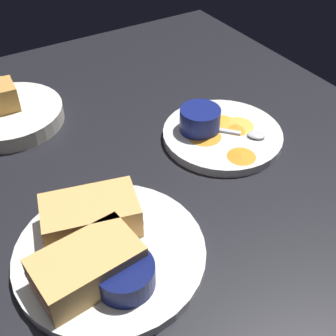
% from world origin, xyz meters
% --- Properties ---
extents(ground_plane, '(1.10, 1.10, 0.03)m').
position_xyz_m(ground_plane, '(0.00, 0.00, -0.01)').
color(ground_plane, black).
extents(plate_sandwich_main, '(0.26, 0.26, 0.02)m').
position_xyz_m(plate_sandwich_main, '(-0.06, -0.13, 0.01)').
color(plate_sandwich_main, silver).
rests_on(plate_sandwich_main, ground_plane).
extents(sandwich_half_near, '(0.15, 0.11, 0.05)m').
position_xyz_m(sandwich_half_near, '(-0.07, -0.08, 0.04)').
color(sandwich_half_near, tan).
rests_on(sandwich_half_near, plate_sandwich_main).
extents(sandwich_half_far, '(0.14, 0.09, 0.05)m').
position_xyz_m(sandwich_half_far, '(-0.10, -0.15, 0.04)').
color(sandwich_half_far, tan).
rests_on(sandwich_half_far, plate_sandwich_main).
extents(ramekin_dark_sauce, '(0.08, 0.08, 0.03)m').
position_xyz_m(ramekin_dark_sauce, '(-0.07, -0.18, 0.03)').
color(ramekin_dark_sauce, '#0C144C').
rests_on(ramekin_dark_sauce, plate_sandwich_main).
extents(spoon_by_dark_ramekin, '(0.06, 0.09, 0.01)m').
position_xyz_m(spoon_by_dark_ramekin, '(-0.04, -0.13, 0.02)').
color(spoon_by_dark_ramekin, silver).
rests_on(spoon_by_dark_ramekin, plate_sandwich_main).
extents(plate_chips_companion, '(0.22, 0.22, 0.02)m').
position_xyz_m(plate_chips_companion, '(0.23, 0.01, 0.01)').
color(plate_chips_companion, silver).
rests_on(plate_chips_companion, ground_plane).
extents(ramekin_light_gravy, '(0.07, 0.07, 0.04)m').
position_xyz_m(ramekin_light_gravy, '(0.19, 0.04, 0.04)').
color(ramekin_light_gravy, navy).
rests_on(ramekin_light_gravy, plate_chips_companion).
extents(spoon_by_gravy_ramekin, '(0.08, 0.08, 0.01)m').
position_xyz_m(spoon_by_gravy_ramekin, '(0.26, -0.02, 0.02)').
color(spoon_by_gravy_ramekin, silver).
rests_on(spoon_by_gravy_ramekin, plate_chips_companion).
extents(plantain_chip_scatter, '(0.14, 0.17, 0.01)m').
position_xyz_m(plantain_chip_scatter, '(0.23, 0.00, 0.02)').
color(plantain_chip_scatter, gold).
rests_on(plantain_chip_scatter, plate_chips_companion).
extents(bread_basket_rear, '(0.20, 0.20, 0.08)m').
position_xyz_m(bread_basket_rear, '(-0.09, 0.27, 0.02)').
color(bread_basket_rear, silver).
rests_on(bread_basket_rear, ground_plane).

